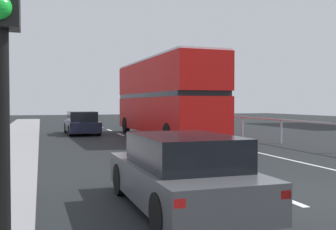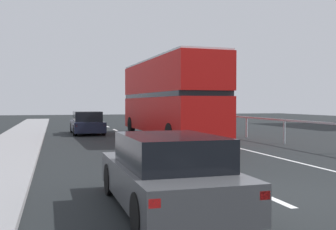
{
  "view_description": "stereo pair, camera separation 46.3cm",
  "coord_description": "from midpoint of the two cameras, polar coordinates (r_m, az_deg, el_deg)",
  "views": [
    {
      "loc": [
        -4.59,
        -7.45,
        1.89
      ],
      "look_at": [
        -0.02,
        7.09,
        1.45
      ],
      "focal_mm": 43.34,
      "sensor_mm": 36.0,
      "label": 1
    },
    {
      "loc": [
        -4.15,
        -7.58,
        1.89
      ],
      "look_at": [
        -0.02,
        7.09,
        1.45
      ],
      "focal_mm": 43.34,
      "sensor_mm": 36.0,
      "label": 2
    }
  ],
  "objects": [
    {
      "name": "bridge_side_railing",
      "position": [
        19.6,
        16.71,
        -1.19
      ],
      "size": [
        0.1,
        42.0,
        1.15
      ],
      "color": "#A8B5BC",
      "rests_on": "ground"
    },
    {
      "name": "hatchback_car_near",
      "position": [
        7.28,
        1.76,
        -8.2
      ],
      "size": [
        1.84,
        4.22,
        1.34
      ],
      "rotation": [
        0.0,
        0.0,
        0.02
      ],
      "color": "#47484B",
      "rests_on": "ground"
    },
    {
      "name": "double_decker_bus_red",
      "position": [
        22.38,
        0.67,
        2.7
      ],
      "size": [
        2.98,
        11.16,
        4.28
      ],
      "rotation": [
        0.0,
        0.0,
        0.04
      ],
      "color": "red",
      "rests_on": "ground"
    },
    {
      "name": "ground_plane",
      "position": [
        8.91,
        14.35,
        -10.96
      ],
      "size": [
        73.09,
        120.0,
        0.1
      ],
      "primitive_type": "cube",
      "color": "black"
    },
    {
      "name": "lane_paint_markings",
      "position": [
        17.55,
        5.91,
        -4.51
      ],
      "size": [
        3.46,
        46.0,
        0.01
      ],
      "color": "silver",
      "rests_on": "ground"
    },
    {
      "name": "sedan_car_ahead",
      "position": [
        25.32,
        -10.81,
        -1.14
      ],
      "size": [
        1.9,
        4.39,
        1.38
      ],
      "rotation": [
        0.0,
        0.0,
        0.02
      ],
      "color": "black",
      "rests_on": "ground"
    }
  ]
}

